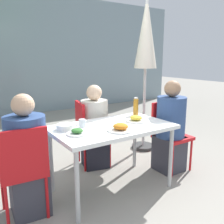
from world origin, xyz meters
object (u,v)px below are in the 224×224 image
bottle (136,106)px  salad_bowl (66,127)px  chair_far (88,129)px  person_far (95,129)px  chair_right (168,130)px  chair_left (23,166)px  person_left (27,160)px  person_right (170,130)px  drinking_cup (82,123)px  closed_umbrella (146,40)px

bottle → salad_bowl: bottle is taller
chair_far → person_far: (0.07, -0.07, -0.00)m
chair_right → bottle: bearing=-26.6°
chair_left → person_left: size_ratio=0.77×
person_right → drinking_cup: person_right is taller
person_left → drinking_cup: person_left is taller
drinking_cup → salad_bowl: bearing=177.5°
person_left → chair_right: 1.82m
closed_umbrella → drinking_cup: 1.81m
chair_left → salad_bowl: bearing=21.6°
bottle → salad_bowl: (-1.01, -0.14, -0.08)m
person_left → chair_far: person_left is taller
chair_left → salad_bowl: size_ratio=4.70×
drinking_cup → chair_right: bearing=-2.7°
chair_far → salad_bowl: bearing=-31.4°
chair_left → drinking_cup: (0.66, 0.14, 0.26)m
person_left → chair_far: (0.96, 0.63, -0.02)m
chair_right → closed_umbrella: closed_umbrella is taller
person_left → bottle: size_ratio=5.19×
person_right → closed_umbrella: (0.24, 0.79, 1.15)m
person_left → person_far: person_left is taller
chair_right → person_far: size_ratio=0.80×
bottle → chair_right: bearing=-27.0°
person_right → closed_umbrella: closed_umbrella is taller
chair_right → person_far: person_far is taller
salad_bowl → chair_left: bearing=-162.7°
chair_right → chair_far: same height
chair_left → drinking_cup: bearing=16.3°
chair_left → person_far: size_ratio=0.80×
person_left → closed_umbrella: bearing=24.0°
closed_umbrella → salad_bowl: (-1.59, -0.65, -0.93)m
person_far → salad_bowl: 0.82m
chair_left → person_left: person_left is taller
chair_right → person_right: (-0.05, -0.08, 0.03)m
person_right → person_far: (-0.74, 0.64, -0.03)m
drinking_cup → salad_bowl: size_ratio=0.45×
drinking_cup → chair_far: bearing=57.5°
chair_far → drinking_cup: bearing=-19.7°
person_right → closed_umbrella: 1.42m
closed_umbrella → drinking_cup: (-1.41, -0.66, -0.92)m
bottle → salad_bowl: bearing=-172.3°
chair_left → bottle: 1.54m
closed_umbrella → salad_bowl: 1.96m
chair_right → salad_bowl: chair_right is taller
person_right → chair_far: person_right is taller
chair_right → salad_bowl: 1.43m
chair_right → closed_umbrella: (0.19, 0.71, 1.18)m
person_far → closed_umbrella: size_ratio=0.47×
chair_left → drinking_cup: size_ratio=10.36×
person_left → bottle: 1.48m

